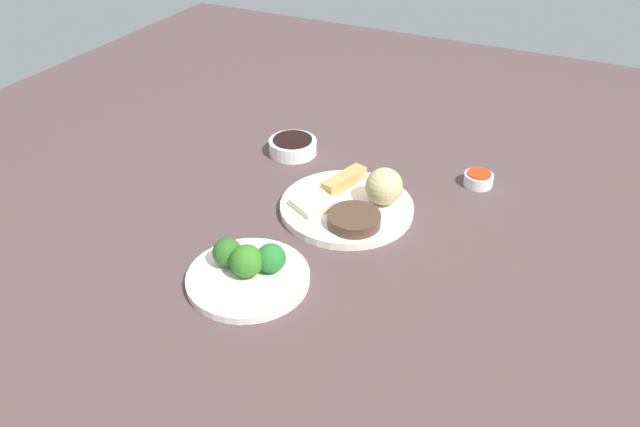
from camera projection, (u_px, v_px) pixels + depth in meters
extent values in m
cube|color=#4E3A3B|center=(341.00, 222.00, 1.19)|extent=(2.20, 2.20, 0.02)
cylinder|color=white|center=(349.00, 208.00, 1.20)|extent=(0.26, 0.26, 0.02)
sphere|color=tan|center=(384.00, 186.00, 1.18)|extent=(0.07, 0.07, 0.07)
cube|color=tan|center=(344.00, 180.00, 1.24)|extent=(0.11, 0.06, 0.03)
cube|color=beige|center=(314.00, 203.00, 1.18)|extent=(0.10, 0.09, 0.01)
cylinder|color=#4A3326|center=(354.00, 219.00, 1.13)|extent=(0.10, 0.10, 0.02)
cylinder|color=white|center=(248.00, 278.00, 1.03)|extent=(0.21, 0.21, 0.01)
sphere|color=#347421|center=(247.00, 261.00, 1.01)|extent=(0.06, 0.06, 0.06)
sphere|color=#22742C|center=(271.00, 258.00, 1.02)|extent=(0.05, 0.05, 0.05)
sphere|color=#2B6021|center=(227.00, 252.00, 1.03)|extent=(0.05, 0.05, 0.05)
cylinder|color=white|center=(293.00, 147.00, 1.39)|extent=(0.11, 0.11, 0.03)
cylinder|color=black|center=(293.00, 140.00, 1.38)|extent=(0.09, 0.09, 0.00)
cylinder|color=white|center=(478.00, 180.00, 1.28)|extent=(0.06, 0.06, 0.02)
cylinder|color=red|center=(479.00, 174.00, 1.27)|extent=(0.05, 0.05, 0.00)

